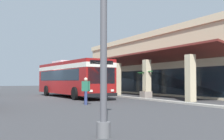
{
  "coord_description": "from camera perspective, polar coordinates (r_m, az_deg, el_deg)",
  "views": [
    {
      "loc": [
        23.49,
        -6.84,
        1.46
      ],
      "look_at": [
        1.64,
        4.62,
        2.45
      ],
      "focal_mm": 43.56,
      "sensor_mm": 36.0,
      "label": 1
    }
  ],
  "objects": [
    {
      "name": "plaza_building",
      "position": [
        33.13,
        13.3,
        0.98
      ],
      "size": [
        26.84,
        13.54,
        6.64
      ],
      "color": "#C6B793",
      "rests_on": "ground"
    },
    {
      "name": "transit_bus",
      "position": [
        24.81,
        -8.53,
        -1.37
      ],
      "size": [
        11.36,
        3.38,
        3.34
      ],
      "color": "maroon",
      "rests_on": "ground"
    },
    {
      "name": "pedestrian",
      "position": [
        16.8,
        -5.52,
        -4.09
      ],
      "size": [
        0.63,
        0.45,
        1.67
      ],
      "color": "navy",
      "rests_on": "ground"
    },
    {
      "name": "curb_strip",
      "position": [
        27.78,
        -1.86,
        -5.19
      ],
      "size": [
        31.85,
        0.5,
        0.12
      ],
      "primitive_type": "cube",
      "color": "#9E998E",
      "rests_on": "ground"
    },
    {
      "name": "potted_palm",
      "position": [
        24.05,
        7.11,
        -4.35
      ],
      "size": [
        1.62,
        1.74,
        2.35
      ],
      "color": "gray",
      "rests_on": "ground"
    },
    {
      "name": "ground",
      "position": [
        27.82,
        4.62,
        -5.3
      ],
      "size": [
        120.0,
        120.0,
        0.0
      ],
      "primitive_type": "plane",
      "color": "#38383A"
    }
  ]
}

